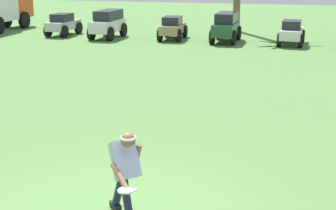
# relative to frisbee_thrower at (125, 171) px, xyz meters

# --- Properties ---
(frisbee_thrower) EXTENTS (0.67, 1.02, 1.40)m
(frisbee_thrower) POSITION_rel_frisbee_thrower_xyz_m (0.00, 0.00, 0.00)
(frisbee_thrower) COLOR #191E38
(frisbee_thrower) RESTS_ON ground_plane
(frisbee_in_flight) EXTENTS (0.31, 0.31, 0.06)m
(frisbee_in_flight) POSITION_rel_frisbee_thrower_xyz_m (0.22, -0.55, -0.02)
(frisbee_in_flight) COLOR white
(parked_car_slot_a) EXTENTS (1.21, 2.25, 1.10)m
(parked_car_slot_a) POSITION_rel_frisbee_thrower_xyz_m (-9.18, 17.69, -0.22)
(parked_car_slot_a) COLOR #B7BABF
(parked_car_slot_a) RESTS_ON ground_plane
(parked_car_slot_b) EXTENTS (1.27, 2.45, 1.34)m
(parked_car_slot_b) POSITION_rel_frisbee_thrower_xyz_m (-6.65, 17.36, -0.07)
(parked_car_slot_b) COLOR silver
(parked_car_slot_b) RESTS_ON ground_plane
(parked_car_slot_c) EXTENTS (1.13, 2.22, 1.10)m
(parked_car_slot_c) POSITION_rel_frisbee_thrower_xyz_m (-3.48, 17.64, -0.22)
(parked_car_slot_c) COLOR #998466
(parked_car_slot_c) RESTS_ON ground_plane
(parked_car_slot_d) EXTENTS (1.22, 2.43, 1.34)m
(parked_car_slot_d) POSITION_rel_frisbee_thrower_xyz_m (-0.89, 17.46, -0.07)
(parked_car_slot_d) COLOR #235133
(parked_car_slot_d) RESTS_ON ground_plane
(parked_car_slot_e) EXTENTS (1.21, 2.25, 1.10)m
(parked_car_slot_e) POSITION_rel_frisbee_thrower_xyz_m (2.08, 17.30, -0.22)
(parked_car_slot_e) COLOR silver
(parked_car_slot_e) RESTS_ON ground_plane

